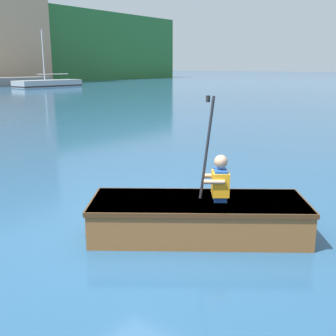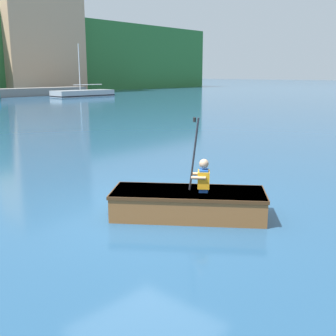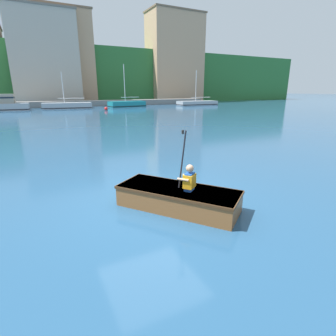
% 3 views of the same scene
% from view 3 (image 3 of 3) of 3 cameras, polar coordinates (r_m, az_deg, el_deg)
% --- Properties ---
extents(ground_plane, '(300.00, 300.00, 0.00)m').
position_cam_3_polar(ground_plane, '(6.66, -3.83, -6.77)').
color(ground_plane, navy).
extents(shoreline_ridge, '(120.00, 20.00, 10.20)m').
position_cam_3_polar(shoreline_ridge, '(60.81, -26.27, 17.45)').
color(shoreline_ridge, '#2D6B33').
rests_on(shoreline_ridge, ground).
extents(waterfront_office_block_center, '(10.63, 10.17, 14.97)m').
position_cam_3_polar(waterfront_office_block_center, '(53.04, -25.39, 20.51)').
color(waterfront_office_block_center, '#B2A899').
rests_on(waterfront_office_block_center, ground).
extents(waterfront_apartment_right, '(9.81, 7.23, 15.81)m').
position_cam_3_polar(waterfront_apartment_right, '(53.96, -21.68, 21.27)').
color(waterfront_apartment_right, tan).
rests_on(waterfront_apartment_right, ground).
extents(waterfront_tower_far, '(11.34, 6.32, 17.55)m').
position_cam_3_polar(waterfront_tower_far, '(59.44, 1.49, 22.69)').
color(waterfront_tower_far, tan).
rests_on(waterfront_tower_far, ground).
extents(marina_dock, '(54.67, 2.40, 0.90)m').
position_cam_3_polar(marina_dock, '(45.06, -24.80, 12.48)').
color(marina_dock, slate).
rests_on(marina_dock, ground).
extents(moored_boat_dock_west_end, '(7.17, 2.71, 5.73)m').
position_cam_3_polar(moored_boat_dock_west_end, '(47.49, 6.38, 13.87)').
color(moored_boat_dock_west_end, '#9EA3A8').
rests_on(moored_boat_dock_west_end, ground).
extents(moored_boat_dock_center_near, '(5.92, 2.81, 6.23)m').
position_cam_3_polar(moored_boat_dock_center_near, '(42.51, -8.91, 13.56)').
color(moored_boat_dock_center_near, '#197A84').
rests_on(moored_boat_dock_center_near, ground).
extents(moored_boat_dock_east_inner, '(6.82, 2.91, 4.97)m').
position_cam_3_polar(moored_boat_dock_east_inner, '(40.99, -21.09, 12.52)').
color(moored_boat_dock_east_inner, '#9EA3A8').
rests_on(moored_boat_dock_east_inner, ground).
extents(moored_boat_dock_east_end, '(6.38, 2.46, 2.08)m').
position_cam_3_polar(moored_boat_dock_east_end, '(40.48, -32.32, 11.56)').
color(moored_boat_dock_east_end, '#9EA3A8').
rests_on(moored_boat_dock_east_end, ground).
extents(rowboat_foreground, '(2.51, 2.86, 0.49)m').
position_cam_3_polar(rowboat_foreground, '(6.08, 1.80, -6.26)').
color(rowboat_foreground, brown).
rests_on(rowboat_foreground, ground).
extents(person_paddler, '(0.45, 0.45, 1.34)m').
position_cam_3_polar(person_paddler, '(5.79, 4.60, -2.31)').
color(person_paddler, '#1E4CA5').
rests_on(person_paddler, rowboat_foreground).
extents(channel_buoy, '(0.44, 0.44, 0.72)m').
position_cam_3_polar(channel_buoy, '(35.99, -13.34, 12.46)').
color(channel_buoy, red).
rests_on(channel_buoy, ground).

